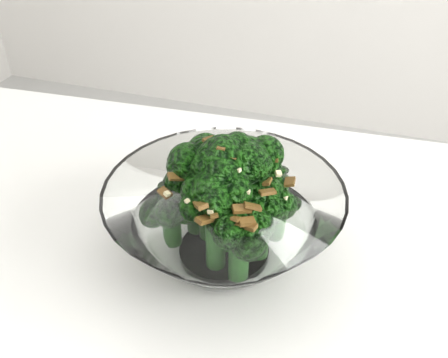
% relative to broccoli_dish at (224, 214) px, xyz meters
% --- Properties ---
extents(broccoli_dish, '(0.20, 0.20, 0.13)m').
position_rel_broccoli_dish_xyz_m(broccoli_dish, '(0.00, 0.00, 0.00)').
color(broccoli_dish, white).
rests_on(broccoli_dish, table).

